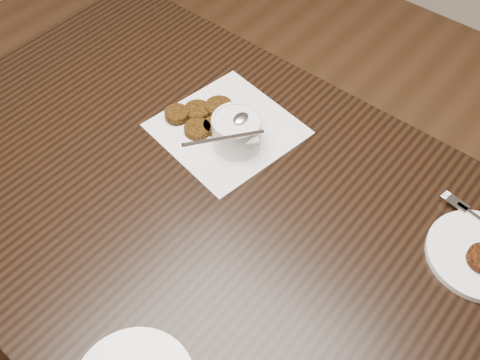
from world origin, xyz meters
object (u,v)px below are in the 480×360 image
at_px(napkin, 227,129).
at_px(sauce_ramekin, 237,119).
at_px(table, 212,287).
at_px(plate_with_patty, 480,253).

relative_size(napkin, sauce_ramekin, 1.89).
height_order(table, napkin, napkin).
height_order(table, plate_with_patty, plate_with_patty).
xyz_separation_m(napkin, sauce_ramekin, (0.04, -0.02, 0.07)).
bearing_deg(table, napkin, 117.18).
distance_m(sauce_ramekin, plate_with_patty, 0.52).
relative_size(table, sauce_ramekin, 9.51).
height_order(napkin, plate_with_patty, plate_with_patty).
distance_m(table, napkin, 0.42).
xyz_separation_m(table, sauce_ramekin, (-0.04, 0.15, 0.45)).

